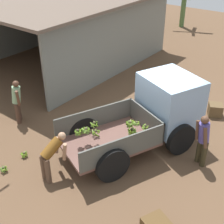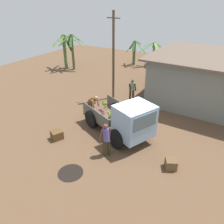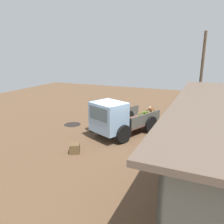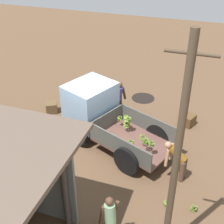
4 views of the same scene
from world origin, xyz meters
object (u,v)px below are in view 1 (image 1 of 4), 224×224
(banana_bunch_on_ground_0, at_px, (24,154))
(banana_bunch_on_ground_1, at_px, (4,169))
(person_bystander_near_shed, at_px, (17,100))
(cargo_truck, at_px, (157,110))
(person_foreground_visitor, at_px, (203,138))
(wooden_crate_1, at_px, (215,110))
(person_worker_loading, at_px, (52,154))

(banana_bunch_on_ground_0, xyz_separation_m, banana_bunch_on_ground_1, (-0.77, -0.06, -0.00))
(person_bystander_near_shed, bearing_deg, cargo_truck, -19.57)
(person_foreground_visitor, height_order, wooden_crate_1, person_foreground_visitor)
(banana_bunch_on_ground_0, bearing_deg, cargo_truck, -40.58)
(cargo_truck, bearing_deg, wooden_crate_1, 2.65)
(banana_bunch_on_ground_1, bearing_deg, wooden_crate_1, -29.05)
(person_bystander_near_shed, height_order, wooden_crate_1, person_bystander_near_shed)
(cargo_truck, bearing_deg, person_worker_loading, -179.93)
(cargo_truck, xyz_separation_m, person_bystander_near_shed, (-1.92, 4.38, -0.23))
(cargo_truck, relative_size, wooden_crate_1, 9.71)
(person_worker_loading, relative_size, wooden_crate_1, 2.74)
(cargo_truck, distance_m, person_worker_loading, 3.49)
(cargo_truck, distance_m, banana_bunch_on_ground_0, 4.27)
(person_bystander_near_shed, relative_size, wooden_crate_1, 3.35)
(cargo_truck, xyz_separation_m, banana_bunch_on_ground_1, (-3.92, 2.64, -1.01))
(cargo_truck, xyz_separation_m, person_foreground_visitor, (-0.29, -1.63, -0.20))
(banana_bunch_on_ground_0, bearing_deg, person_worker_loading, -91.89)
(cargo_truck, relative_size, banana_bunch_on_ground_1, 21.68)
(wooden_crate_1, bearing_deg, person_bystander_near_shed, 130.13)
(person_foreground_visitor, xyz_separation_m, person_worker_loading, (-2.91, 3.01, -0.14))
(banana_bunch_on_ground_0, bearing_deg, wooden_crate_1, -32.62)
(banana_bunch_on_ground_0, relative_size, banana_bunch_on_ground_1, 1.09)
(person_bystander_near_shed, distance_m, wooden_crate_1, 7.06)
(cargo_truck, height_order, person_foreground_visitor, cargo_truck)
(banana_bunch_on_ground_1, bearing_deg, banana_bunch_on_ground_0, 4.23)
(person_worker_loading, height_order, wooden_crate_1, person_worker_loading)
(cargo_truck, bearing_deg, banana_bunch_on_ground_1, 169.51)
(person_foreground_visitor, relative_size, person_worker_loading, 1.27)
(person_foreground_visitor, height_order, banana_bunch_on_ground_1, person_foreground_visitor)
(person_foreground_visitor, distance_m, person_worker_loading, 4.19)
(banana_bunch_on_ground_1, bearing_deg, person_bystander_near_shed, 40.99)
(person_worker_loading, relative_size, banana_bunch_on_ground_1, 6.12)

